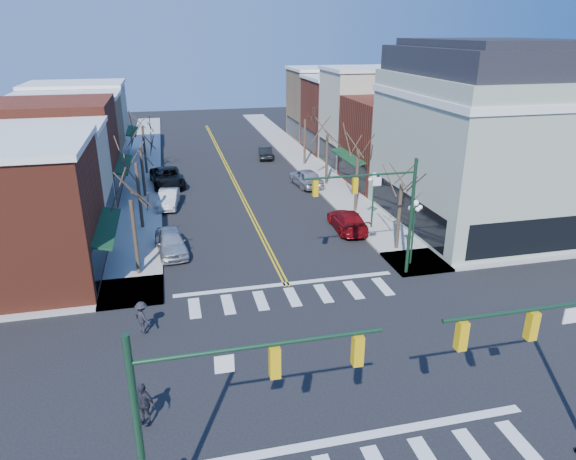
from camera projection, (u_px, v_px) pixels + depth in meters
ground at (325, 362)px, 22.93m from camera, size 160.00×160.00×0.00m
sidewalk_left at (139, 224)px, 39.16m from camera, size 3.50×70.00×0.15m
sidewalk_right at (355, 207)px, 42.90m from camera, size 3.50×70.00×0.15m
bldg_left_brick_a at (2, 218)px, 28.81m from camera, size 10.00×8.50×8.00m
bldg_left_stucco_a at (33, 185)px, 35.93m from camera, size 10.00×7.00×7.50m
bldg_left_brick_b at (53, 153)px, 42.99m from camera, size 10.00×9.00×8.50m
bldg_left_tan at (69, 138)px, 50.60m from camera, size 10.00×7.50×7.80m
bldg_left_stucco_b at (80, 123)px, 57.55m from camera, size 10.00×8.00×8.20m
bldg_right_brick_a at (403, 143)px, 48.13m from camera, size 10.00×8.50×8.00m
bldg_right_stucco at (373, 119)px, 54.79m from camera, size 10.00×7.00×10.00m
bldg_right_brick_b at (349, 115)px, 61.86m from camera, size 10.00×8.00×8.50m
bldg_right_tan at (329, 105)px, 69.03m from camera, size 10.00×8.00×9.00m
victorian_corner at (486, 137)px, 37.18m from camera, size 12.25×14.25×13.30m
traffic_mast_near_left at (210, 408)px, 13.32m from camera, size 6.60×0.28×7.20m
traffic_mast_near_right at (574, 351)px, 15.69m from camera, size 6.60×0.28×7.20m
traffic_mast_far_right at (383, 203)px, 29.11m from camera, size 6.60×0.28×7.20m
lamppost_corner at (414, 221)px, 31.31m from camera, size 0.36×0.36×4.33m
lamppost_midblock at (374, 191)px, 37.20m from camera, size 0.36×0.36×4.33m
tree_left_a at (135, 239)px, 30.24m from camera, size 0.24×0.24×4.76m
tree_left_b at (139, 197)px, 37.44m from camera, size 0.24×0.24×5.04m
tree_left_c at (143, 172)px, 44.78m from camera, size 0.24×0.24×4.55m
tree_left_d at (145, 151)px, 51.97m from camera, size 0.24×0.24×4.90m
tree_right_a at (399, 218)px, 33.86m from camera, size 0.24×0.24×4.62m
tree_right_b at (357, 181)px, 41.01m from camera, size 0.24×0.24×5.18m
tree_right_c at (327, 160)px, 48.32m from camera, size 0.24×0.24×4.83m
tree_right_d at (305, 143)px, 55.55m from camera, size 0.24×0.24×4.97m
car_left_near at (171, 242)px, 33.87m from camera, size 2.34×4.76×1.56m
car_left_mid at (168, 199)px, 42.84m from camera, size 2.03×4.49×1.43m
car_left_far at (167, 177)px, 48.56m from camera, size 3.47×6.32×1.68m
car_right_near at (347, 220)px, 37.88m from camera, size 2.32×5.21×1.49m
car_right_mid at (306, 177)px, 48.52m from camera, size 2.60×5.18×1.70m
car_right_far at (265, 152)px, 59.13m from camera, size 2.03×4.36×1.38m
pedestrian_dark_a at (143, 403)px, 18.90m from camera, size 1.09×0.92×1.74m
pedestrian_dark_b at (142, 317)px, 24.72m from camera, size 1.13×1.19×1.62m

